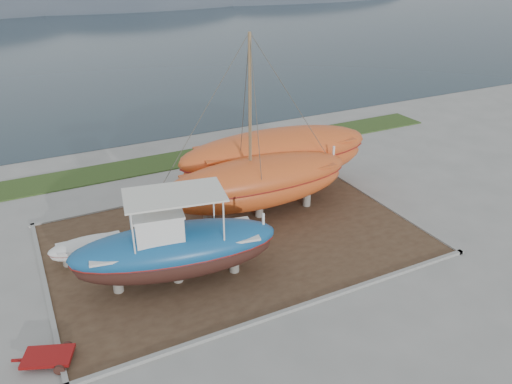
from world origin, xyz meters
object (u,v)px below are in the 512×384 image
white_dinghy (90,249)px  red_trailer (48,359)px  orange_sailboat (259,131)px  orange_bare_hull (276,163)px  blue_caique (175,239)px

white_dinghy → red_trailer: bearing=-111.4°
orange_sailboat → red_trailer: orange_sailboat is taller
orange_bare_hull → blue_caique: bearing=-140.7°
orange_sailboat → orange_bare_hull: (2.22, 2.17, -2.97)m
red_trailer → white_dinghy: bearing=88.2°
blue_caique → white_dinghy: blue_caique is taller
blue_caique → red_trailer: size_ratio=3.50×
white_dinghy → orange_bare_hull: (11.24, 2.39, 1.37)m
white_dinghy → red_trailer: size_ratio=1.46×
white_dinghy → orange_bare_hull: 11.58m
orange_sailboat → red_trailer: (-11.62, -6.19, -4.78)m
white_dinghy → orange_sailboat: (9.02, 0.22, 4.34)m
orange_sailboat → orange_bare_hull: size_ratio=0.89×
blue_caique → white_dinghy: bearing=141.8°
blue_caique → orange_bare_hull: blue_caique is taller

